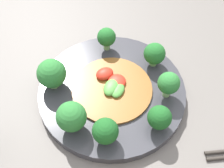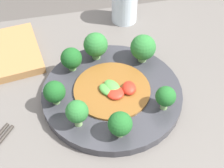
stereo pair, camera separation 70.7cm
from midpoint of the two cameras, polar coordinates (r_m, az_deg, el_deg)
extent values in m
cylinder|color=#333338|center=(0.56, 18.57, -27.64)|extent=(0.30, 0.30, 0.02)
cylinder|color=#89B76B|center=(0.51, 13.22, -37.43)|extent=(0.02, 0.02, 0.02)
sphere|color=#286B2D|center=(0.48, 13.93, -37.05)|extent=(0.04, 0.04, 0.04)
cylinder|color=#70A356|center=(0.52, 5.55, -31.83)|extent=(0.02, 0.02, 0.01)
sphere|color=#19511E|center=(0.49, 5.80, -31.26)|extent=(0.05, 0.05, 0.05)
cylinder|color=#7AAD5B|center=(0.53, 24.40, -38.23)|extent=(0.02, 0.02, 0.01)
sphere|color=#1E5B23|center=(0.51, 25.51, -37.86)|extent=(0.05, 0.05, 0.05)
cylinder|color=#70A356|center=(0.55, 7.64, -21.48)|extent=(0.02, 0.02, 0.01)
sphere|color=#19511E|center=(0.52, 7.94, -20.42)|extent=(0.05, 0.05, 0.05)
cylinder|color=#70A356|center=(0.57, 12.82, -17.38)|extent=(0.02, 0.02, 0.02)
sphere|color=#286B2D|center=(0.54, 13.36, -15.95)|extent=(0.06, 0.06, 0.06)
cylinder|color=#89B76B|center=(0.60, 23.59, -17.21)|extent=(0.02, 0.02, 0.02)
sphere|color=#286B2D|center=(0.57, 24.53, -15.79)|extent=(0.06, 0.06, 0.06)
cylinder|color=#89B76B|center=(0.57, 31.90, -29.42)|extent=(0.01, 0.01, 0.02)
sphere|color=#1E5B23|center=(0.55, 33.08, -28.63)|extent=(0.04, 0.04, 0.04)
cylinder|color=brown|center=(0.55, 18.92, -27.26)|extent=(0.16, 0.16, 0.01)
ellipsoid|color=#4C933D|center=(0.54, 19.12, -26.90)|extent=(0.04, 0.05, 0.02)
ellipsoid|color=red|center=(0.55, 23.21, -26.71)|extent=(0.04, 0.04, 0.02)
ellipsoid|color=#4C933D|center=(0.54, 18.01, -27.90)|extent=(0.04, 0.05, 0.01)
ellipsoid|color=red|center=(0.54, 20.35, -28.52)|extent=(0.05, 0.05, 0.01)
cylinder|color=silver|center=(0.66, 16.84, -1.68)|extent=(0.07, 0.07, 0.11)
camera|label=1|loc=(0.35, -37.37, 42.59)|focal=50.00mm
camera|label=2|loc=(0.35, 142.63, -42.59)|focal=50.00mm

